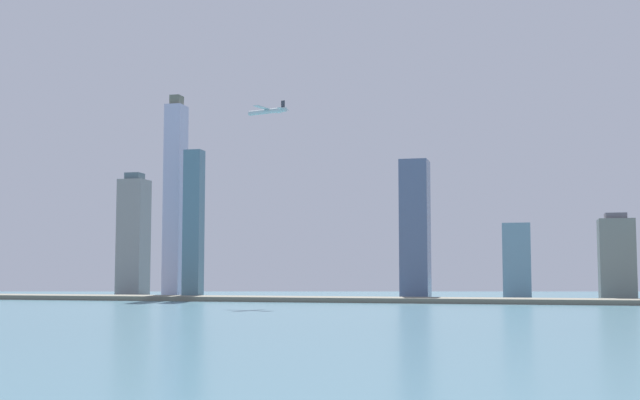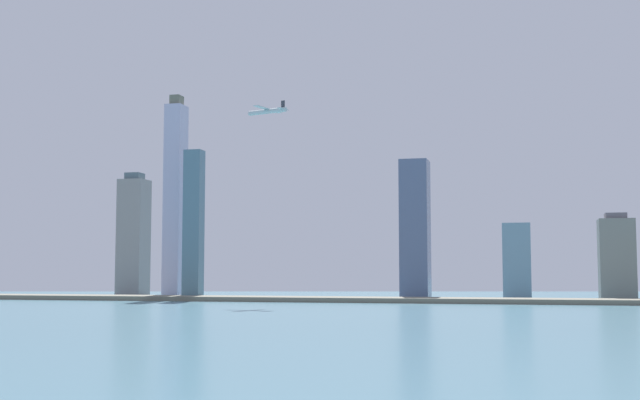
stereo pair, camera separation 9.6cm
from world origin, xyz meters
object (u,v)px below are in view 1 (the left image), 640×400
skyscraper_2 (175,199)px  skyscraper_4 (415,229)px  skyscraper_0 (617,259)px  skyscraper_6 (133,236)px  airplane (267,111)px  skyscraper_5 (194,224)px  skyscraper_1 (517,261)px

skyscraper_2 → skyscraper_4: 216.88m
skyscraper_0 → skyscraper_4: (-165.60, 9.22, 26.52)m
skyscraper_4 → skyscraper_6: (-288.33, 36.46, -1.47)m
skyscraper_2 → airplane: bearing=-41.2°
skyscraper_0 → skyscraper_6: size_ratio=0.58×
skyscraper_5 → skyscraper_6: size_ratio=1.05×
skyscraper_0 → skyscraper_6: bearing=174.3°
skyscraper_2 → skyscraper_6: bearing=137.4°
skyscraper_4 → airplane: bearing=-123.4°
skyscraper_4 → airplane: airplane is taller
skyscraper_6 → airplane: 276.86m
skyscraper_1 → airplane: 248.51m
skyscraper_1 → airplane: bearing=-143.3°
skyscraper_5 → skyscraper_6: (-104.37, 94.44, -5.22)m
skyscraper_2 → skyscraper_6: (-75.91, 69.85, -29.74)m
skyscraper_5 → skyscraper_6: skyscraper_5 is taller
skyscraper_6 → skyscraper_4: bearing=-7.2°
skyscraper_0 → skyscraper_5: (-349.56, -48.76, 30.27)m
skyscraper_2 → skyscraper_6: 107.36m
skyscraper_1 → skyscraper_4: (-86.32, 6.47, 28.42)m
skyscraper_1 → skyscraper_2: size_ratio=0.35×
skyscraper_1 → skyscraper_4: bearing=175.7°
skyscraper_5 → skyscraper_6: 140.85m
skyscraper_6 → airplane: size_ratio=3.70×
skyscraper_6 → skyscraper_2: bearing=-42.6°
skyscraper_0 → skyscraper_4: bearing=176.8°
skyscraper_4 → skyscraper_5: skyscraper_5 is taller
skyscraper_2 → airplane: 169.60m
skyscraper_1 → skyscraper_2: skyscraper_2 is taller
skyscraper_1 → skyscraper_5: (-270.28, -51.51, 32.17)m
skyscraper_2 → skyscraper_5: size_ratio=1.42×
skyscraper_1 → skyscraper_4: 91.10m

